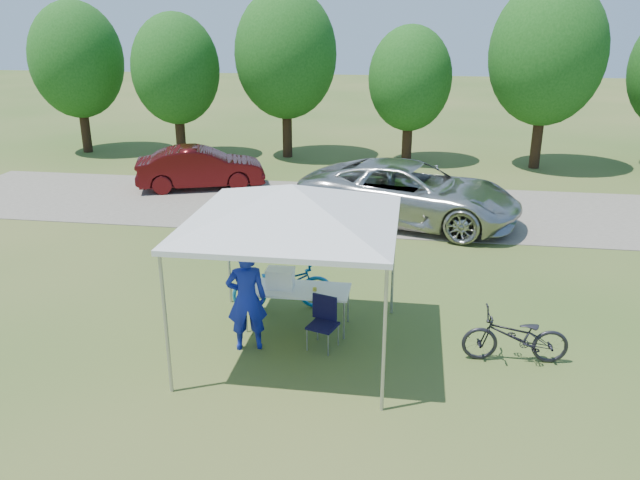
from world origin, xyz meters
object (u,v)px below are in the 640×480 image
(bike_blue, at_px, (283,284))
(bike_dark, at_px, (516,337))
(cooler, at_px, (280,278))
(folding_chair, at_px, (324,318))
(minivan, at_px, (409,193))
(folding_table, at_px, (298,291))
(cyclist, at_px, (247,299))
(sedan, at_px, (201,168))

(bike_blue, xyz_separation_m, bike_dark, (3.93, -1.28, -0.06))
(cooler, bearing_deg, bike_blue, 99.20)
(folding_chair, xyz_separation_m, minivan, (1.25, 6.70, 0.31))
(minivan, bearing_deg, cooler, 176.02)
(folding_table, relative_size, cooler, 3.78)
(folding_chair, xyz_separation_m, cyclist, (-1.19, -0.27, 0.38))
(folding_table, bearing_deg, sedan, 118.37)
(bike_blue, bearing_deg, bike_dark, -123.38)
(cooler, bearing_deg, sedan, 116.83)
(folding_chair, bearing_deg, cooler, 163.70)
(bike_blue, distance_m, minivan, 5.90)
(cyclist, relative_size, bike_dark, 1.08)
(cyclist, distance_m, bike_blue, 1.56)
(cooler, distance_m, bike_dark, 3.90)
(folding_chair, distance_m, cooler, 1.07)
(folding_chair, xyz_separation_m, bike_dark, (3.00, -0.06, -0.07))
(folding_chair, height_order, sedan, sedan)
(bike_dark, distance_m, sedan, 12.34)
(folding_chair, xyz_separation_m, cooler, (-0.82, 0.56, 0.40))
(minivan, distance_m, sedan, 6.89)
(bike_blue, bearing_deg, minivan, -36.98)
(sedan, bearing_deg, folding_table, -171.24)
(folding_chair, distance_m, cyclist, 1.28)
(cooler, relative_size, minivan, 0.08)
(folding_chair, height_order, minivan, minivan)
(bike_blue, height_order, minivan, minivan)
(cooler, relative_size, cyclist, 0.27)
(sedan, bearing_deg, cyclist, -176.71)
(folding_table, distance_m, sedan, 9.79)
(minivan, bearing_deg, sedan, 83.58)
(folding_table, distance_m, bike_dark, 3.59)
(folding_chair, height_order, cyclist, cyclist)
(bike_blue, relative_size, minivan, 0.33)
(cooler, relative_size, sedan, 0.12)
(folding_table, xyz_separation_m, cyclist, (-0.66, -0.83, 0.19))
(bike_blue, bearing_deg, cyclist, 154.77)
(cooler, distance_m, cyclist, 0.91)
(folding_table, height_order, cooler, cooler)
(folding_table, xyz_separation_m, cooler, (-0.29, 0.00, 0.21))
(bike_dark, bearing_deg, minivan, -169.20)
(bike_dark, height_order, minivan, minivan)
(sedan, bearing_deg, folding_chair, -170.15)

